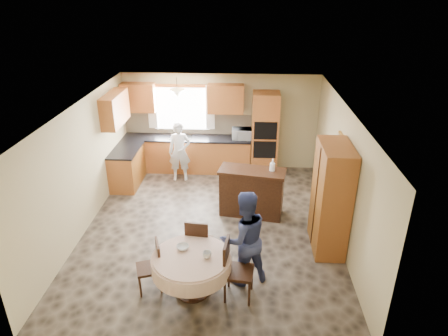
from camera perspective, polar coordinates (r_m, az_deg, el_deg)
floor at (r=8.25m, az=-1.88°, el=-8.32°), size 5.00×6.00×0.01m
ceiling at (r=7.20m, az=-2.16°, el=8.58°), size 5.00×6.00×0.01m
wall_back at (r=10.42m, az=-0.54°, el=6.60°), size 5.00×0.02×2.50m
wall_front at (r=5.11m, az=-5.10°, el=-14.96°), size 5.00×0.02×2.50m
wall_left at (r=8.24m, az=-19.59°, el=-0.01°), size 0.02×6.00×2.50m
wall_right at (r=7.83m, az=16.52°, el=-0.88°), size 0.02×6.00×2.50m
window at (r=10.41m, az=-6.12°, el=8.46°), size 1.40×0.03×1.10m
curtain_left at (r=10.50m, az=-10.26°, el=8.62°), size 0.22×0.02×1.15m
curtain_right at (r=10.26m, az=-1.99°, el=8.62°), size 0.22×0.02×1.15m
base_cab_back at (r=10.52m, az=-5.26°, el=1.95°), size 3.30×0.60×0.88m
counter_back at (r=10.35m, az=-5.36°, el=4.30°), size 3.30×0.64×0.04m
base_cab_left at (r=10.01m, az=-13.66°, el=0.07°), size 0.60×1.20×0.88m
counter_left at (r=9.83m, az=-13.93°, el=2.51°), size 0.64×1.20×0.04m
backsplash at (r=10.53m, az=-5.20°, el=6.28°), size 3.30×0.02×0.55m
wall_cab_left at (r=10.42m, az=-12.12°, el=9.82°), size 0.85×0.33×0.72m
wall_cab_right at (r=10.07m, az=0.24°, el=9.86°), size 0.90×0.33×0.72m
wall_cab_side at (r=9.54m, az=-15.33°, el=8.13°), size 0.33×1.20×0.72m
oven_tower at (r=10.18m, az=5.84°, el=4.89°), size 0.66×0.62×2.12m
oven_upper at (r=9.82m, az=5.95°, el=5.31°), size 0.56×0.01×0.45m
oven_lower at (r=10.00m, az=5.83°, el=2.61°), size 0.56×0.01×0.45m
pendant at (r=9.82m, az=-6.69°, el=10.57°), size 0.36×0.36×0.18m
sideboard at (r=8.46m, az=3.97°, el=-3.66°), size 1.44×0.79×0.97m
space_heater at (r=8.36m, az=13.48°, el=-6.49°), size 0.42×0.33×0.53m
cupboard at (r=7.42m, az=15.02°, el=-4.22°), size 0.53×1.06×2.03m
dining_table at (r=6.40m, az=-4.66°, el=-13.52°), size 1.24×1.24×0.71m
chair_left at (r=6.60m, az=-10.16°, el=-13.29°), size 0.48×0.48×0.87m
chair_back at (r=6.92m, az=-3.70°, el=-10.36°), size 0.46×0.46×0.96m
chair_right at (r=6.32m, az=1.39°, el=-13.94°), size 0.49×0.49×1.01m
framed_picture at (r=7.85m, az=16.36°, el=2.86°), size 0.06×0.56×0.47m
microwave at (r=10.14m, az=2.56°, el=4.89°), size 0.51×0.36×0.28m
person_sink at (r=9.90m, az=-6.36°, el=2.32°), size 0.58×0.41×1.49m
person_dining at (r=6.47m, az=2.87°, el=-10.00°), size 0.98×0.88×1.64m
bowl_sideboard at (r=8.23m, az=1.59°, el=-0.46°), size 0.24×0.24×0.05m
bottle_sideboard at (r=8.19m, az=6.93°, el=0.24°), size 0.14×0.14×0.32m
cup_table at (r=6.23m, az=-2.43°, el=-12.28°), size 0.17×0.17×0.11m
bowl_table at (r=6.44m, az=-5.92°, el=-11.22°), size 0.26×0.26×0.06m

